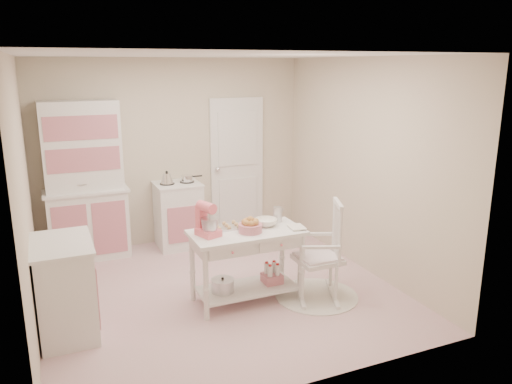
% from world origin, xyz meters
% --- Properties ---
extents(room_shell, '(3.84, 3.84, 2.62)m').
position_xyz_m(room_shell, '(0.00, 0.00, 1.65)').
color(room_shell, '#C77C85').
rests_on(room_shell, ground).
extents(door, '(0.82, 0.05, 2.04)m').
position_xyz_m(door, '(0.95, 1.87, 1.02)').
color(door, white).
rests_on(door, ground).
extents(hutch, '(1.06, 0.50, 2.08)m').
position_xyz_m(hutch, '(-1.24, 1.66, 1.04)').
color(hutch, white).
rests_on(hutch, ground).
extents(stove, '(0.62, 0.57, 0.92)m').
position_xyz_m(stove, '(-0.04, 1.61, 0.46)').
color(stove, white).
rests_on(stove, ground).
extents(base_cabinet, '(0.54, 0.84, 0.92)m').
position_xyz_m(base_cabinet, '(-1.63, -0.28, 0.46)').
color(base_cabinet, white).
rests_on(base_cabinet, ground).
extents(lace_rug, '(0.92, 0.92, 0.01)m').
position_xyz_m(lace_rug, '(0.95, -0.56, 0.01)').
color(lace_rug, white).
rests_on(lace_rug, ground).
extents(rocking_chair, '(0.71, 0.85, 1.10)m').
position_xyz_m(rocking_chair, '(0.95, -0.56, 0.55)').
color(rocking_chair, white).
rests_on(rocking_chair, ground).
extents(work_table, '(1.20, 0.60, 0.80)m').
position_xyz_m(work_table, '(0.20, -0.34, 0.40)').
color(work_table, white).
rests_on(work_table, ground).
extents(stand_mixer, '(0.28, 0.33, 0.34)m').
position_xyz_m(stand_mixer, '(-0.22, -0.32, 0.97)').
color(stand_mixer, '#FF6B7B').
rests_on(stand_mixer, work_table).
extents(cookie_tray, '(0.34, 0.24, 0.02)m').
position_xyz_m(cookie_tray, '(0.05, -0.16, 0.81)').
color(cookie_tray, silver).
rests_on(cookie_tray, work_table).
extents(bread_basket, '(0.25, 0.25, 0.09)m').
position_xyz_m(bread_basket, '(0.22, -0.39, 0.85)').
color(bread_basket, '#C4717F').
rests_on(bread_basket, work_table).
extents(mixing_bowl, '(0.25, 0.25, 0.08)m').
position_xyz_m(mixing_bowl, '(0.46, -0.26, 0.84)').
color(mixing_bowl, white).
rests_on(mixing_bowl, work_table).
extents(metal_pitcher, '(0.10, 0.10, 0.17)m').
position_xyz_m(metal_pitcher, '(0.64, -0.18, 0.89)').
color(metal_pitcher, silver).
rests_on(metal_pitcher, work_table).
extents(recipe_book, '(0.18, 0.23, 0.02)m').
position_xyz_m(recipe_book, '(0.65, -0.46, 0.81)').
color(recipe_book, white).
rests_on(recipe_book, work_table).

